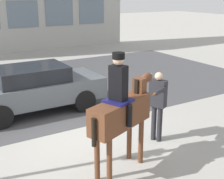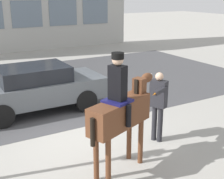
% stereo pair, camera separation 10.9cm
% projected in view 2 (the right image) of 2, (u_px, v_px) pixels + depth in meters
% --- Properties ---
extents(ground_plane, '(80.00, 80.00, 0.00)m').
position_uv_depth(ground_plane, '(78.00, 137.00, 8.16)').
color(ground_plane, '#9E9B93').
extents(road_surface, '(18.88, 8.50, 0.01)m').
position_uv_depth(road_surface, '(28.00, 90.00, 12.08)').
color(road_surface, '#444447').
rests_on(road_surface, ground_plane).
extents(mounted_horse_lead, '(1.91, 1.00, 2.55)m').
position_uv_depth(mounted_horse_lead, '(121.00, 111.00, 6.24)').
color(mounted_horse_lead, '#59331E').
rests_on(mounted_horse_lead, ground_plane).
extents(pedestrian_bystander, '(0.76, 0.71, 1.79)m').
position_uv_depth(pedestrian_bystander, '(158.00, 102.00, 7.64)').
color(pedestrian_bystander, '#232328').
rests_on(pedestrian_bystander, ground_plane).
extents(street_car_near_lane, '(4.14, 1.81, 1.47)m').
position_uv_depth(street_car_near_lane, '(37.00, 87.00, 9.72)').
color(street_car_near_lane, '#51565B').
rests_on(street_car_near_lane, ground_plane).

